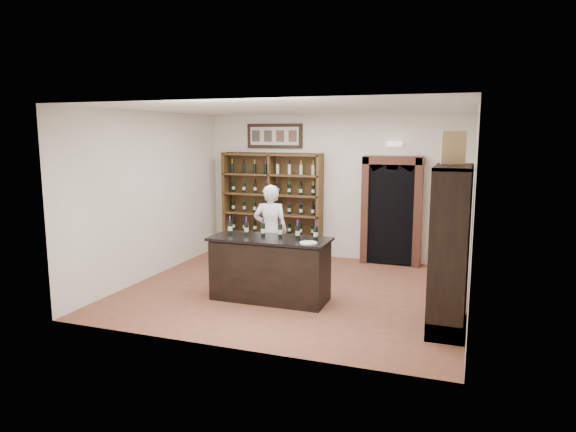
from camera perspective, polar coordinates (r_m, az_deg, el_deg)
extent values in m
plane|color=brown|center=(8.73, 0.71, -8.22)|extent=(5.50, 5.50, 0.00)
plane|color=white|center=(8.34, 0.76, 11.86)|extent=(5.50, 5.50, 0.00)
cube|color=white|center=(10.78, 5.05, 3.24)|extent=(5.50, 0.04, 3.00)
cube|color=white|center=(9.64, -14.93, 2.26)|extent=(0.04, 5.00, 3.00)
cube|color=white|center=(7.96, 19.82, 0.61)|extent=(0.04, 5.00, 3.00)
cube|color=#4F371B|center=(11.20, -1.47, 1.44)|extent=(2.20, 0.02, 2.20)
cube|color=#4F371B|center=(11.46, -6.79, 1.56)|extent=(0.06, 0.38, 2.20)
cube|color=#4F371B|center=(10.69, 3.54, 1.05)|extent=(0.06, 0.38, 2.20)
cube|color=#4F371B|center=(11.03, -1.81, 1.32)|extent=(0.04, 0.38, 2.20)
cube|color=#4F371B|center=(11.23, -1.78, -4.05)|extent=(2.18, 0.38, 0.04)
cube|color=#4F371B|center=(11.14, -1.79, -1.93)|extent=(2.18, 0.38, 0.04)
cube|color=#4F371B|center=(11.06, -1.80, 0.23)|extent=(2.18, 0.38, 0.03)
cube|color=#4F371B|center=(11.00, -1.81, 2.41)|extent=(2.18, 0.38, 0.04)
cube|color=#4F371B|center=(10.96, -1.82, 4.61)|extent=(2.18, 0.38, 0.04)
cube|color=#4F371B|center=(10.94, -1.84, 6.83)|extent=(2.18, 0.38, 0.04)
cube|color=black|center=(11.09, -1.50, 8.88)|extent=(1.25, 0.04, 0.52)
cube|color=black|center=(10.43, 11.44, 0.43)|extent=(0.97, 0.29, 2.05)
cube|color=brown|center=(10.50, 8.64, 0.67)|extent=(0.14, 0.35, 2.15)
cube|color=brown|center=(10.35, 14.25, 0.38)|extent=(0.14, 0.35, 2.15)
cube|color=brown|center=(10.31, 11.61, 6.11)|extent=(1.15, 0.35, 0.16)
cube|color=white|center=(10.40, 11.74, 7.84)|extent=(0.30, 0.10, 0.10)
cube|color=black|center=(8.12, -2.00, -6.10)|extent=(1.80, 0.70, 0.94)
cube|color=black|center=(8.00, -2.02, -2.58)|extent=(1.88, 0.78, 0.04)
cylinder|color=black|center=(8.33, -6.45, -1.28)|extent=(0.07, 0.07, 0.21)
cylinder|color=beige|center=(8.34, -6.45, -1.38)|extent=(0.07, 0.07, 0.07)
cylinder|color=#4F235F|center=(8.31, -6.47, -0.27)|extent=(0.03, 0.03, 0.09)
cylinder|color=black|center=(8.21, -4.64, -1.41)|extent=(0.07, 0.07, 0.21)
cylinder|color=beige|center=(8.21, -4.64, -1.51)|extent=(0.07, 0.07, 0.07)
cylinder|color=#4F235F|center=(8.19, -4.65, -0.38)|extent=(0.03, 0.03, 0.09)
cylinder|color=black|center=(8.10, -2.78, -1.54)|extent=(0.07, 0.07, 0.21)
cylinder|color=beige|center=(8.10, -2.78, -1.64)|extent=(0.07, 0.07, 0.07)
cylinder|color=#4F235F|center=(8.07, -2.79, -0.49)|extent=(0.03, 0.03, 0.09)
cylinder|color=black|center=(8.00, -0.87, -1.67)|extent=(0.07, 0.07, 0.21)
cylinder|color=beige|center=(8.00, -0.87, -1.78)|extent=(0.07, 0.07, 0.07)
cylinder|color=#4F235F|center=(7.97, -0.87, -0.61)|extent=(0.03, 0.03, 0.09)
cylinder|color=black|center=(7.90, 1.09, -1.80)|extent=(0.07, 0.07, 0.21)
cylinder|color=beige|center=(7.90, 1.09, -1.91)|extent=(0.07, 0.07, 0.07)
cylinder|color=#4F235F|center=(7.87, 1.09, -0.73)|extent=(0.03, 0.03, 0.09)
cylinder|color=black|center=(7.82, 3.09, -1.94)|extent=(0.07, 0.07, 0.21)
cylinder|color=beige|center=(7.82, 3.09, -2.04)|extent=(0.07, 0.07, 0.07)
cylinder|color=#4F235F|center=(7.79, 3.10, -0.85)|extent=(0.03, 0.03, 0.09)
cube|color=black|center=(7.14, 19.40, -3.56)|extent=(0.02, 1.20, 2.20)
cube|color=black|center=(6.58, 17.35, -4.52)|extent=(0.48, 0.04, 2.20)
cube|color=black|center=(7.71, 17.72, -2.55)|extent=(0.48, 0.04, 2.20)
cube|color=black|center=(7.00, 17.98, 5.21)|extent=(0.48, 1.20, 0.04)
cube|color=black|center=(7.42, 17.18, -10.87)|extent=(0.48, 1.20, 0.24)
cube|color=black|center=(7.34, 17.27, -9.18)|extent=(0.48, 1.16, 0.03)
cube|color=black|center=(7.19, 17.47, -5.02)|extent=(0.48, 1.16, 0.03)
cube|color=black|center=(7.08, 17.69, -0.69)|extent=(0.48, 1.16, 0.03)
imported|color=white|center=(9.38, -1.96, -1.64)|extent=(0.70, 0.55, 1.70)
cylinder|color=beige|center=(7.58, 2.28, -3.01)|extent=(0.26, 0.26, 0.02)
cube|color=tan|center=(7.27, 17.90, 7.23)|extent=(0.33, 0.18, 0.44)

